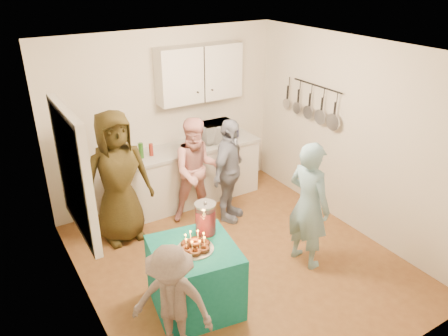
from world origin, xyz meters
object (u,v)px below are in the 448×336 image
man_birthday (309,205)px  woman_back_right (229,171)px  counter (189,175)px  child_near_left (172,303)px  party_table (195,277)px  woman_back_center (198,171)px  punch_jar (206,219)px  woman_back_left (117,178)px  microwave (217,131)px

man_birthday → woman_back_right: size_ratio=1.06×
counter → child_near_left: (-1.50, -2.57, 0.17)m
party_table → woman_back_right: woman_back_right is taller
woman_back_center → woman_back_right: (0.37, -0.23, -0.01)m
punch_jar → man_birthday: bearing=-8.3°
woman_back_right → child_near_left: (-1.74, -1.79, -0.16)m
counter → woman_back_left: (-1.25, -0.43, 0.47)m
party_table → woman_back_left: 1.78m
party_table → man_birthday: (1.54, -0.01, 0.42)m
counter → woman_back_right: (0.23, -0.77, 0.33)m
woman_back_left → child_near_left: (-0.26, -2.13, -0.30)m
counter → punch_jar: bearing=-112.2°
punch_jar → child_near_left: bearing=-138.5°
counter → party_table: bearing=-116.0°
man_birthday → child_near_left: bearing=94.3°
woman_back_right → counter: bearing=70.4°
party_table → punch_jar: punch_jar is taller
man_birthday → woman_back_left: size_ratio=0.89×
microwave → party_table: size_ratio=0.62×
woman_back_right → woman_back_left: bearing=130.8°
microwave → woman_back_center: (-0.64, -0.54, -0.29)m
punch_jar → woman_back_right: size_ratio=0.22×
party_table → child_near_left: size_ratio=0.71×
woman_back_right → child_near_left: 2.50m
microwave → woman_back_right: size_ratio=0.35×
punch_jar → child_near_left: child_near_left is taller
party_table → man_birthday: size_ratio=0.53×
man_birthday → woman_back_right: bearing=3.1°
punch_jar → woman_back_center: bearing=64.9°
woman_back_center → child_near_left: woman_back_center is taller
punch_jar → woman_back_right: (1.02, 1.17, -0.17)m
man_birthday → counter: bearing=5.2°
woman_back_center → child_near_left: 2.45m
child_near_left → woman_back_right: bearing=90.0°
party_table → woman_back_left: woman_back_left is taller
counter → woman_back_left: woman_back_left is taller
counter → party_table: 2.36m
punch_jar → child_near_left: 1.01m
counter → party_table: (-1.03, -2.12, -0.05)m
microwave → man_birthday: man_birthday is taller
party_table → punch_jar: size_ratio=2.50×
microwave → party_table: 2.70m
woman_back_left → woman_back_center: size_ratio=1.18×
woman_back_right → woman_back_center: bearing=111.3°
party_table → woman_back_center: 1.86m
punch_jar → woman_back_left: bearing=106.8°
party_table → microwave: bearing=54.1°
party_table → woman_back_left: size_ratio=0.47×
microwave → punch_jar: 2.33m
counter → woman_back_center: woman_back_center is taller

